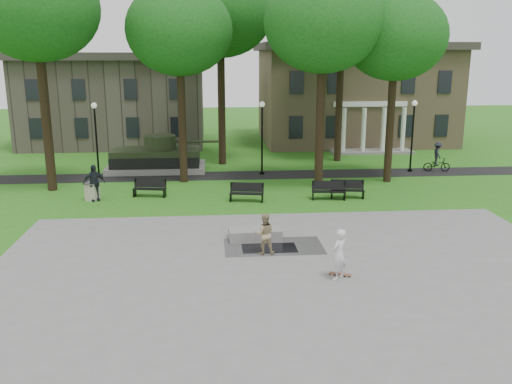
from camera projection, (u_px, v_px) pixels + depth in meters
ground at (277, 234)px, 23.65m from camera, size 120.00×120.00×0.00m
plaza at (294, 279)px, 18.81m from camera, size 22.00×16.00×0.02m
footpath at (255, 175)px, 35.24m from camera, size 44.00×2.60×0.01m
building_right at (353, 93)px, 48.51m from camera, size 17.00×12.00×8.60m
building_left at (116, 102)px, 47.48m from camera, size 15.00×10.00×7.20m
tree_0 at (36, 8)px, 28.91m from camera, size 6.80×6.80×12.97m
tree_1 at (179, 31)px, 31.23m from camera, size 6.20×6.20×11.63m
tree_2 at (323, 23)px, 29.86m from camera, size 6.60×6.60×12.16m
tree_3 at (395, 37)px, 31.37m from camera, size 6.00×6.00×11.19m
tree_4 at (220, 12)px, 36.40m from camera, size 7.20×7.20×13.50m
tree_5 at (342, 24)px, 37.75m from camera, size 6.40×6.40×12.44m
lamp_left at (96, 134)px, 34.04m from camera, size 0.36×0.36×4.73m
lamp_mid at (262, 132)px, 34.89m from camera, size 0.36×0.36×4.73m
lamp_right at (413, 130)px, 35.70m from camera, size 0.36×0.36×4.73m
tank_monument at (157, 158)px, 36.44m from camera, size 7.45×3.40×2.40m
puddle at (269, 248)px, 21.82m from camera, size 2.20×1.20×0.00m
concrete_block at (255, 234)px, 22.86m from camera, size 2.24×1.08×0.45m
skateboard at (340, 275)px, 19.10m from camera, size 0.80×0.49×0.07m
skateboarder at (339, 254)px, 18.58m from camera, size 0.78×0.77×1.82m
friend_watching at (264, 234)px, 21.05m from camera, size 0.80×0.62×1.63m
pedestrian_walker at (94, 183)px, 28.78m from camera, size 1.25×0.87×1.97m
cyclist at (437, 159)px, 36.20m from camera, size 1.81×1.05×1.99m
park_bench_0 at (150, 187)px, 29.78m from camera, size 1.85×0.85×1.00m
park_bench_1 at (246, 192)px, 28.80m from camera, size 1.85×0.86×1.00m
park_bench_2 at (328, 190)px, 29.19m from camera, size 1.84×0.75×1.00m
park_bench_3 at (347, 189)px, 29.48m from camera, size 1.84×0.75×1.00m
trash_bin at (92, 191)px, 29.06m from camera, size 0.83×0.83×0.96m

